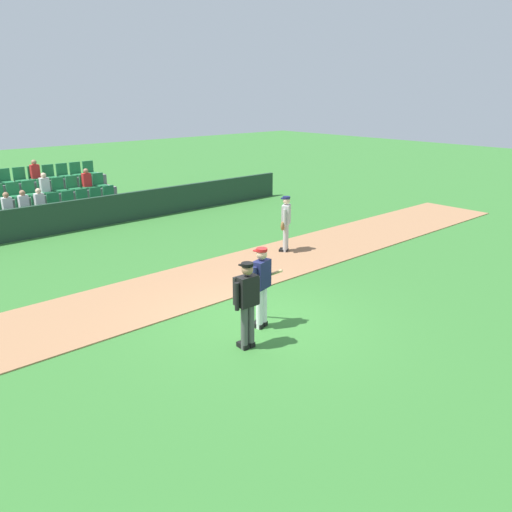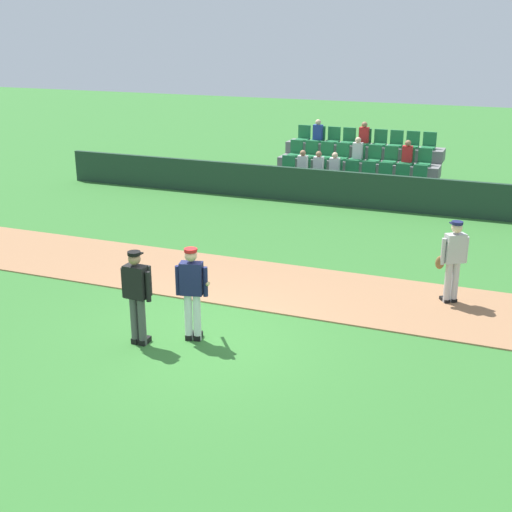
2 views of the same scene
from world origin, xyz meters
name	(u,v)px [view 2 (image 2 of 2)]	position (x,y,z in m)	size (l,w,h in m)	color
ground_plane	(201,338)	(0.00, 0.00, 0.00)	(80.00, 80.00, 0.00)	#33702D
infield_dirt_path	(258,283)	(0.00, 2.91, 0.01)	(28.00, 2.79, 0.03)	#9E704C
dugout_fence	(343,189)	(0.00, 10.27, 0.55)	(20.00, 0.16, 1.10)	#1E3828
stadium_bleachers	(356,174)	(-0.01, 12.14, 0.63)	(5.55, 2.95, 2.30)	slate
batter_navy_jersey	(192,290)	(-0.08, -0.11, 0.97)	(0.74, 0.72, 1.76)	white
umpire_home_plate	(137,292)	(-0.92, -0.60, 1.00)	(0.59, 0.31, 1.76)	#4C4C4C
runner_grey_jersey	(453,259)	(4.07, 3.35, 0.96)	(0.62, 0.45, 1.76)	#B2B2B2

